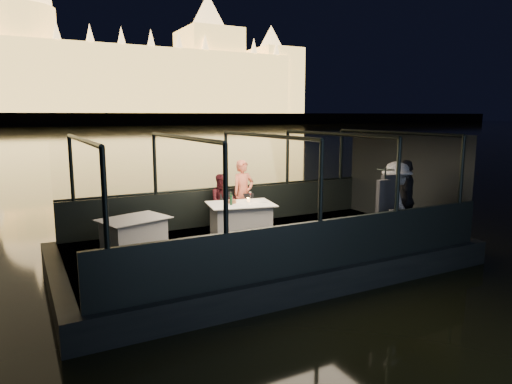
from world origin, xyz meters
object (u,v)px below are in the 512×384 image
chair_port_left (229,211)px  coat_stand (384,207)px  chair_port_right (249,210)px  passenger_dark (404,201)px  dining_table_central (241,220)px  person_woman_coral (243,196)px  wine_bottle (231,198)px  person_man_maroon (222,198)px  dining_table_aft (134,233)px  passenger_stripe (395,205)px

chair_port_left → coat_stand: coat_stand is taller
chair_port_left → chair_port_right: chair_port_left is taller
chair_port_right → passenger_dark: 3.61m
coat_stand → dining_table_central: bearing=132.3°
person_woman_coral → wine_bottle: person_woman_coral is taller
person_woman_coral → passenger_dark: 3.80m
person_woman_coral → passenger_dark: bearing=-55.1°
chair_port_left → wine_bottle: (-0.33, -0.84, 0.47)m
dining_table_central → person_man_maroon: (-0.04, 0.92, 0.36)m
person_woman_coral → person_man_maroon: person_woman_coral is taller
dining_table_central → person_woman_coral: bearing=60.6°
dining_table_aft → passenger_dark: (5.55, -1.80, 0.47)m
chair_port_left → coat_stand: bearing=-74.2°
person_woman_coral → wine_bottle: (-0.79, -0.99, 0.17)m
person_woman_coral → passenger_dark: (2.62, -2.75, 0.10)m
passenger_dark → coat_stand: bearing=-26.2°
dining_table_central → wine_bottle: size_ratio=5.21×
wine_bottle → person_man_maroon: bearing=77.5°
dining_table_aft → person_man_maroon: person_man_maroon is taller
coat_stand → person_man_maroon: 3.86m
chair_port_right → passenger_stripe: (2.06, -2.74, 0.40)m
dining_table_aft → coat_stand: 5.05m
dining_table_aft → passenger_stripe: 5.44m
dining_table_aft → person_man_maroon: (2.35, 0.93, 0.36)m
passenger_dark → wine_bottle: size_ratio=6.34×
passenger_dark → dining_table_central: bearing=-80.4°
chair_port_right → dining_table_aft: bearing=-148.5°
coat_stand → person_woman_coral: bearing=115.7°
person_woman_coral → person_man_maroon: size_ratio=1.23×
dining_table_aft → coat_stand: coat_stand is taller
dining_table_central → passenger_stripe: size_ratio=0.82×
chair_port_right → coat_stand: coat_stand is taller
chair_port_right → chair_port_left: bearing=-175.5°
dining_table_central → dining_table_aft: (-2.39, -0.01, 0.00)m
chair_port_left → person_man_maroon: (-0.12, 0.14, 0.30)m
chair_port_left → coat_stand: (2.01, -3.08, 0.45)m
dining_table_central → chair_port_left: bearing=84.8°
coat_stand → wine_bottle: bearing=136.3°
chair_port_right → person_man_maroon: size_ratio=0.61×
dining_table_central → chair_port_right: size_ratio=1.79×
dining_table_central → person_man_maroon: 0.99m
chair_port_right → person_man_maroon: (-0.60, 0.26, 0.30)m
passenger_stripe → person_man_maroon: bearing=60.6°
chair_port_left → wine_bottle: wine_bottle is taller
chair_port_right → person_woman_coral: person_woman_coral is taller
chair_port_left → chair_port_right: size_ratio=1.06×
dining_table_aft → passenger_stripe: bearing=-22.4°
person_woman_coral → chair_port_left: bearing=-170.4°
dining_table_central → chair_port_right: (0.56, 0.66, 0.06)m
chair_port_left → dining_table_central: bearing=-112.5°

